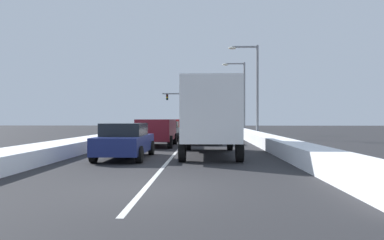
{
  "coord_description": "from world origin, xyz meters",
  "views": [
    {
      "loc": [
        1.43,
        -8.64,
        1.68
      ],
      "look_at": [
        -0.02,
        34.2,
        1.59
      ],
      "focal_mm": 33.89,
      "sensor_mm": 36.0,
      "label": 1
    }
  ],
  "objects": [
    {
      "name": "sedan_navy_center_lane_nearest",
      "position": [
        -1.94,
        6.66,
        0.76
      ],
      "size": [
        2.0,
        4.5,
        1.51
      ],
      "color": "navy",
      "rests_on": "ground"
    },
    {
      "name": "snow_bank_left_shoulder",
      "position": [
        -5.3,
        25.84,
        0.3
      ],
      "size": [
        1.9,
        56.85,
        0.6
      ],
      "primitive_type": "cube",
      "color": "white",
      "rests_on": "ground"
    },
    {
      "name": "street_lamp_right_near",
      "position": [
        5.73,
        23.26,
        4.9
      ],
      "size": [
        2.66,
        0.36,
        8.18
      ],
      "color": "gray",
      "rests_on": "ground"
    },
    {
      "name": "suv_tan_right_lane_fifth",
      "position": [
        1.53,
        36.23,
        1.02
      ],
      "size": [
        2.16,
        4.9,
        1.67
      ],
      "color": "#937F60",
      "rests_on": "ground"
    },
    {
      "name": "lane_stripe_between_right_lane_and_center_lane",
      "position": [
        -0.0,
        25.84,
        0.0
      ],
      "size": [
        0.14,
        56.85,
        0.01
      ],
      "primitive_type": "cube",
      "color": "silver",
      "rests_on": "ground"
    },
    {
      "name": "sedan_white_right_lane_third",
      "position": [
        1.79,
        23.03,
        0.76
      ],
      "size": [
        2.0,
        4.5,
        1.51
      ],
      "color": "silver",
      "rests_on": "ground"
    },
    {
      "name": "sedan_gray_center_lane_third",
      "position": [
        -1.51,
        20.26,
        0.76
      ],
      "size": [
        2.0,
        4.5,
        1.51
      ],
      "color": "slate",
      "rests_on": "ground"
    },
    {
      "name": "suv_maroon_center_lane_second",
      "position": [
        -1.48,
        13.75,
        1.02
      ],
      "size": [
        2.16,
        4.9,
        1.67
      ],
      "color": "maroon",
      "rests_on": "ground"
    },
    {
      "name": "sedan_silver_right_lane_second",
      "position": [
        1.59,
        16.4,
        0.76
      ],
      "size": [
        2.0,
        4.5,
        1.51
      ],
      "color": "#B7BABF",
      "rests_on": "ground"
    },
    {
      "name": "box_truck_right_lane_nearest",
      "position": [
        1.69,
        8.03,
        1.9
      ],
      "size": [
        2.53,
        7.2,
        3.36
      ],
      "color": "#38383D",
      "rests_on": "ground"
    },
    {
      "name": "sedan_green_right_lane_fourth",
      "position": [
        1.73,
        29.59,
        0.76
      ],
      "size": [
        2.0,
        4.5,
        1.51
      ],
      "color": "#1E5633",
      "rests_on": "ground"
    },
    {
      "name": "ground_plane",
      "position": [
        0.0,
        20.67,
        0.0
      ],
      "size": [
        134.37,
        134.37,
        0.0
      ],
      "primitive_type": "plane",
      "color": "#28282B"
    },
    {
      "name": "suv_red_center_lane_fourth",
      "position": [
        -1.59,
        26.6,
        1.02
      ],
      "size": [
        2.16,
        4.9,
        1.67
      ],
      "color": "maroon",
      "rests_on": "ground"
    },
    {
      "name": "sedan_black_center_lane_fifth",
      "position": [
        -1.81,
        32.66,
        0.76
      ],
      "size": [
        2.0,
        4.5,
        1.51
      ],
      "color": "black",
      "rests_on": "ground"
    },
    {
      "name": "snow_bank_right_shoulder",
      "position": [
        5.3,
        25.84,
        0.34
      ],
      "size": [
        1.26,
        56.85,
        0.68
      ],
      "primitive_type": "cube",
      "color": "white",
      "rests_on": "ground"
    },
    {
      "name": "street_lamp_right_mid",
      "position": [
        5.73,
        33.59,
        4.95
      ],
      "size": [
        2.66,
        0.36,
        8.29
      ],
      "color": "gray",
      "rests_on": "ground"
    },
    {
      "name": "traffic_light_gantry",
      "position": [
        1.18,
        51.67,
        4.72
      ],
      "size": [
        10.6,
        0.47,
        6.2
      ],
      "color": "slate",
      "rests_on": "ground"
    }
  ]
}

